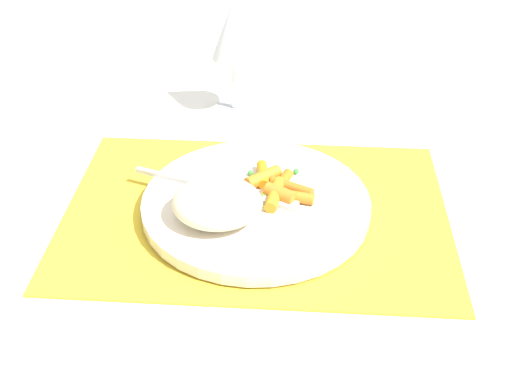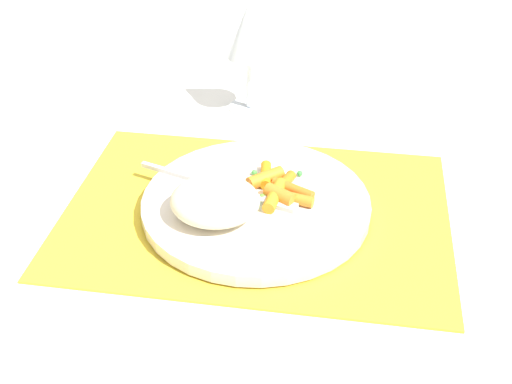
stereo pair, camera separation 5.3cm
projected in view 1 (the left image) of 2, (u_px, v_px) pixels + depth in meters
name	position (u px, v px, depth m)	size (l,w,h in m)	color
ground_plane	(256.00, 213.00, 0.78)	(2.40, 2.40, 0.00)	white
placemat	(256.00, 211.00, 0.78)	(0.45, 0.31, 0.01)	gold
plate	(256.00, 204.00, 0.77)	(0.27, 0.27, 0.01)	silver
rice_mound	(217.00, 203.00, 0.73)	(0.10, 0.09, 0.04)	beige
carrot_portion	(277.00, 187.00, 0.77)	(0.08, 0.10, 0.02)	orange
pea_scatter	(265.00, 185.00, 0.78)	(0.06, 0.08, 0.01)	green
fork	(231.00, 191.00, 0.77)	(0.20, 0.07, 0.01)	silver
wine_glass	(233.00, 35.00, 0.93)	(0.06, 0.06, 0.16)	silver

